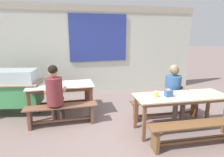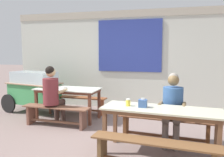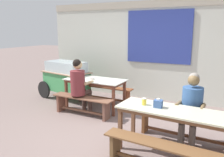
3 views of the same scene
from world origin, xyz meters
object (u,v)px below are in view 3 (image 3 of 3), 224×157
Objects in this scene: person_right_near_table at (192,105)px; tissue_box at (158,104)px; bench_near_back at (183,126)px; soup_bowl at (92,78)px; bench_far_back at (106,92)px; person_left_back_turned at (79,83)px; dining_table_far at (95,82)px; bench_far_front at (82,103)px; dining_table_near at (175,115)px; food_cart at (66,77)px; bench_near_front at (162,154)px; condiment_jar at (144,102)px.

person_right_near_table is 0.69m from tissue_box.
bench_near_back is 2.61m from soup_bowl.
person_left_back_turned reaches higher than bench_far_back.
bench_near_back is at bearing 153.21° from person_right_near_table.
dining_table_far is 1.00× the size of bench_far_front.
dining_table_near is at bearing -94.10° from bench_near_back.
bench_far_front is at bearing 157.27° from tissue_box.
bench_far_front is at bearing -28.27° from person_left_back_turned.
bench_far_front is at bearing 173.27° from bench_near_back.
person_right_near_table is 2.64m from person_left_back_turned.
bench_far_front is at bearing -38.65° from food_cart.
bench_near_back is 0.85m from tissue_box.
soup_bowl is (-2.34, 1.99, 0.48)m from bench_near_front.
dining_table_far is 10.40× the size of tissue_box.
dining_table_far is 0.54m from person_left_back_turned.
condiment_jar reaches higher than dining_table_far.
tissue_box reaches higher than dining_table_far.
dining_table_far is 0.87× the size of bench_near_front.
person_left_back_turned is at bearing 151.73° from bench_far_front.
condiment_jar is at bearing -38.35° from dining_table_far.
person_right_near_table reaches higher than bench_near_back.
bench_near_front is (-0.08, -1.16, 0.01)m from bench_near_back.
bench_near_back is 0.97× the size of bench_near_front.
dining_table_far is at bearing 141.65° from condiment_jar.
bench_near_back is at bearing -18.89° from soup_bowl.
condiment_jar is at bearing -25.00° from person_left_back_turned.
food_cart reaches higher than tissue_box.
tissue_box reaches higher than bench_far_back.
dining_table_far is at bearing 144.70° from tissue_box.
bench_far_back is at bearing 88.65° from bench_far_front.
food_cart is 3.46m from condiment_jar.
soup_bowl is at bearing 160.69° from person_right_near_table.
food_cart reaches higher than bench_far_back.
tissue_box is (-0.24, 0.58, 0.53)m from bench_near_front.
person_right_near_table is 0.86m from condiment_jar.
bench_near_front is at bearing -41.64° from dining_table_far.
bench_far_back is 2.75m from bench_near_back.
soup_bowl is at bearing -97.92° from bench_far_back.
dining_table_far is 2.28m from condiment_jar.
condiment_jar is at bearing -145.33° from person_right_near_table.
dining_table_near reaches higher than bench_near_back.
dining_table_near is 0.32m from tissue_box.
bench_near_front is at bearing -40.33° from soup_bowl.
person_left_back_turned is (-0.14, -1.10, 0.46)m from bench_far_back.
person_left_back_turned is at bearing -103.28° from dining_table_far.
dining_table_far is 0.90× the size of bench_near_back.
person_left_back_turned reaches higher than person_right_near_table.
person_left_back_turned is (-0.11, 0.06, 0.46)m from bench_far_front.
bench_near_front is 1.19m from person_right_near_table.
bench_far_front is 1.54m from food_cart.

